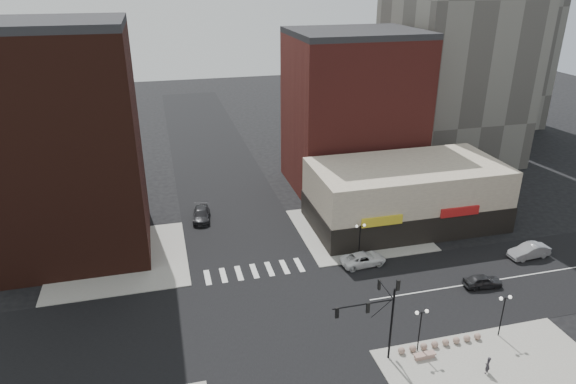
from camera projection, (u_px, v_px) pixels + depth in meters
name	position (u px, v px, depth m)	size (l,w,h in m)	color
ground	(272.00, 316.00, 48.77)	(240.00, 240.00, 0.00)	black
road_ew	(272.00, 316.00, 48.77)	(200.00, 14.00, 0.02)	black
road_ns	(272.00, 316.00, 48.76)	(14.00, 200.00, 0.02)	black
sidewalk_nw	(119.00, 259.00, 58.29)	(15.00, 15.00, 0.12)	gray
sidewalk_ne	(358.00, 229.00, 64.99)	(15.00, 15.00, 0.12)	gray
building_nw	(63.00, 147.00, 55.88)	(16.00, 15.00, 25.00)	#351710
building_ne_midrise	(352.00, 114.00, 75.04)	(18.00, 15.00, 22.00)	maroon
building_ne_row	(405.00, 199.00, 65.65)	(24.20, 12.20, 8.00)	beige
traffic_signal	(380.00, 309.00, 41.52)	(5.59, 3.09, 7.77)	black
street_lamp_se_a	(421.00, 320.00, 42.90)	(1.22, 0.32, 4.16)	black
street_lamp_se_b	(504.00, 306.00, 44.75)	(1.22, 0.32, 4.16)	black
street_lamp_ne	(360.00, 232.00, 57.35)	(1.22, 0.32, 4.16)	black
bollard_row	(440.00, 343.00, 44.54)	(7.95, 0.60, 0.60)	gray
white_suv	(363.00, 259.00, 57.02)	(2.36, 5.12, 1.42)	white
dark_sedan_east	(483.00, 281.00, 53.01)	(1.60, 3.99, 1.36)	black
silver_sedan	(529.00, 251.00, 58.48)	(1.70, 4.86, 1.60)	gray
dark_sedan_north	(201.00, 214.00, 67.38)	(2.12, 5.22, 1.51)	black
pedestrian	(488.00, 365.00, 41.37)	(0.57, 0.38, 1.57)	#2A272D
stone_bench	(425.00, 356.00, 43.20)	(1.92, 0.62, 0.44)	#A37D71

